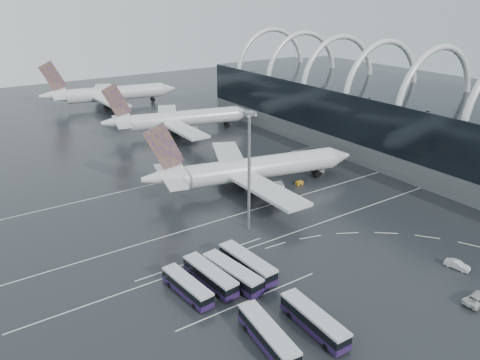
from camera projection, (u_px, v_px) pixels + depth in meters
ground at (297, 226)px, 103.31m from camera, size 420.00×420.00×0.00m
terminal at (407, 119)px, 146.50m from camera, size 42.00×160.00×34.90m
lane_marking_near at (303, 229)px, 101.78m from camera, size 120.00×0.25×0.01m
lane_marking_mid at (264, 207)px, 112.51m from camera, size 120.00×0.25×0.01m
lane_marking_far at (206, 172)px, 133.98m from camera, size 120.00×0.25×0.01m
bus_bay_line_south at (250, 300)px, 78.55m from camera, size 28.00×0.25×0.01m
bus_bay_line_north at (203, 258)px, 90.82m from camera, size 28.00×0.25×0.01m
airliner_main at (250, 169)px, 121.86m from camera, size 58.27×50.31×19.87m
airliner_gate_b at (178, 120)px, 169.53m from camera, size 55.65×49.26×19.46m
airliner_gate_c at (108, 94)px, 209.19m from camera, size 59.39×54.00×21.22m
bus_row_near_a at (187, 287)px, 79.27m from camera, size 3.79×12.24×2.97m
bus_row_near_b at (210, 276)px, 82.06m from camera, size 3.99×13.16×3.19m
bus_row_near_c at (232, 273)px, 82.73m from camera, size 4.64×13.68×3.30m
bus_row_near_d at (247, 264)px, 85.58m from camera, size 3.91×13.79×3.36m
bus_row_far_a at (268, 335)px, 67.83m from camera, size 4.49×13.50×3.26m
bus_row_far_c at (314, 320)px, 70.93m from camera, size 3.52×13.29×3.25m
van_curve_a at (478, 299)px, 77.49m from camera, size 5.93×2.78×1.64m
van_curve_c at (457, 265)px, 87.20m from camera, size 2.47×4.78×1.50m
floodlight_mast at (249, 158)px, 95.72m from camera, size 2.00×2.00×26.09m
gse_cart_belly_a at (299, 183)px, 124.89m from camera, size 1.88×1.11×1.03m
gse_cart_belly_c at (285, 195)px, 117.70m from camera, size 2.09×1.23×1.14m
gse_cart_belly_d at (320, 171)px, 133.06m from camera, size 2.19×1.30×1.20m
gse_cart_belly_e at (247, 168)px, 135.45m from camera, size 2.28×1.35×1.24m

